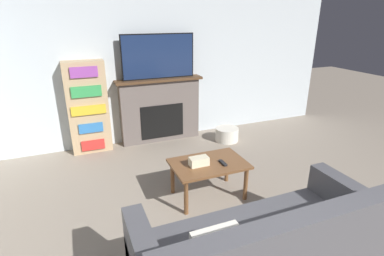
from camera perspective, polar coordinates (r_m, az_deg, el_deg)
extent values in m
cube|color=silver|center=(5.16, -6.01, 12.58)|extent=(6.53, 0.06, 2.70)
cube|color=#605651|center=(5.19, -6.08, 3.27)|extent=(1.35, 0.22, 1.05)
cube|color=black|center=(5.14, -5.65, 1.26)|extent=(0.74, 0.01, 0.58)
cube|color=#4C331E|center=(5.04, -6.25, 9.13)|extent=(1.45, 0.28, 0.04)
cube|color=black|center=(4.98, -6.42, 13.39)|extent=(1.20, 0.03, 0.71)
cube|color=#19284C|center=(4.96, -6.38, 13.37)|extent=(1.16, 0.01, 0.68)
cube|color=#4C4C51|center=(2.23, 19.70, -20.47)|extent=(2.04, 0.16, 0.48)
cube|color=#4C4C51|center=(3.19, 27.62, -14.93)|extent=(0.16, 0.91, 0.67)
cube|color=silver|center=(2.26, 4.72, -21.84)|extent=(0.36, 0.14, 0.28)
cube|color=brown|center=(3.55, 3.21, -6.83)|extent=(0.87, 0.58, 0.03)
cylinder|color=brown|center=(3.35, -1.13, -13.09)|extent=(0.05, 0.05, 0.42)
cylinder|color=brown|center=(3.64, 10.19, -10.41)|extent=(0.05, 0.05, 0.42)
cylinder|color=brown|center=(3.72, -3.74, -9.38)|extent=(0.05, 0.05, 0.42)
cylinder|color=brown|center=(3.99, 6.66, -7.28)|extent=(0.05, 0.05, 0.42)
cube|color=beige|center=(3.46, 1.33, -6.35)|extent=(0.22, 0.12, 0.10)
cube|color=black|center=(3.52, 5.91, -6.63)|extent=(0.04, 0.15, 0.02)
cube|color=tan|center=(4.94, -19.19, 3.69)|extent=(0.60, 0.26, 1.44)
cube|color=red|center=(5.00, -18.30, -3.09)|extent=(0.35, 0.03, 0.16)
cube|color=#2D70B7|center=(4.89, -18.68, 0.01)|extent=(0.36, 0.03, 0.15)
cube|color=gold|center=(4.80, -19.07, 3.23)|extent=(0.51, 0.03, 0.14)
cube|color=green|center=(4.73, -19.47, 6.56)|extent=(0.43, 0.03, 0.16)
cube|color=purple|center=(4.67, -19.90, 9.98)|extent=(0.39, 0.03, 0.16)
cylinder|color=silver|center=(5.28, 6.66, -1.19)|extent=(0.40, 0.40, 0.23)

